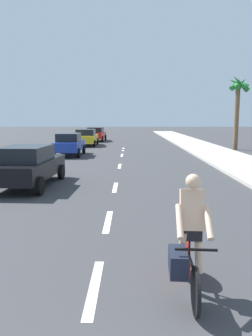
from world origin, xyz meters
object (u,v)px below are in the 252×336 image
object	(u,v)px
parked_car_red	(96,134)
parked_car_blue	(69,144)
palm_tree_far	(238,94)
parked_car_yellow	(86,137)
cyclist	(188,242)
parked_car_black	(28,165)

from	to	relation	value
parked_car_red	parked_car_blue	bearing A→B (deg)	-89.10
parked_car_blue	palm_tree_far	world-z (taller)	palm_tree_far
parked_car_blue	parked_car_yellow	world-z (taller)	same
parked_car_blue	parked_car_yellow	bearing A→B (deg)	88.75
cyclist	parked_car_red	world-z (taller)	cyclist
parked_car_black	parked_car_red	size ratio (longest dim) A/B	0.99
cyclist	parked_car_blue	world-z (taller)	cyclist
cyclist	parked_car_black	size ratio (longest dim) A/B	0.42
parked_car_yellow	palm_tree_far	distance (m)	13.96
cyclist	parked_car_red	xyz separation A→B (m)	(-4.71, 32.68, 0.01)
parked_car_red	palm_tree_far	size ratio (longest dim) A/B	0.72
cyclist	palm_tree_far	size ratio (longest dim) A/B	0.30
parked_car_yellow	palm_tree_far	xyz separation A→B (m)	(12.90, -3.82, 3.73)
cyclist	palm_tree_far	bearing A→B (deg)	-106.07
parked_car_yellow	palm_tree_far	world-z (taller)	palm_tree_far
parked_car_blue	palm_tree_far	bearing A→B (deg)	18.21
parked_car_black	parked_car_blue	distance (m)	10.43
cyclist	parked_car_red	size ratio (longest dim) A/B	0.41
cyclist	parked_car_red	bearing A→B (deg)	-78.58
parked_car_black	parked_car_red	xyz separation A→B (m)	(0.05, 24.92, 0.00)
parked_car_black	palm_tree_far	size ratio (longest dim) A/B	0.72
parked_car_black	palm_tree_far	xyz separation A→B (m)	(12.67, 14.84, 3.73)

